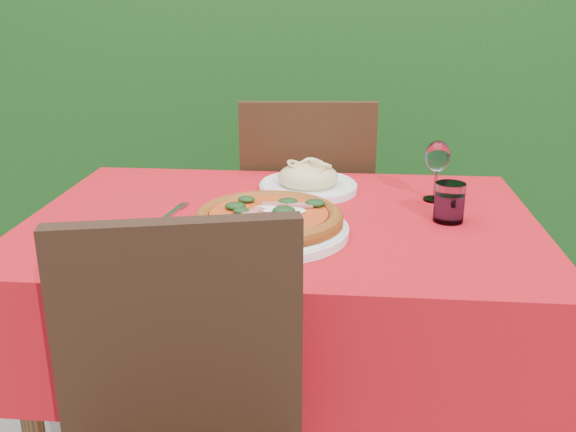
# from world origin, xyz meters

# --- Properties ---
(hedge) EXTENTS (3.20, 0.55, 1.78)m
(hedge) POSITION_xyz_m (0.00, 1.55, 0.92)
(hedge) COLOR black
(hedge) RESTS_ON ground
(dining_table) EXTENTS (1.26, 0.86, 0.75)m
(dining_table) POSITION_xyz_m (0.00, 0.00, 0.60)
(dining_table) COLOR #493217
(dining_table) RESTS_ON ground
(chair_far) EXTENTS (0.47, 0.47, 0.96)m
(chair_far) POSITION_xyz_m (0.03, 0.59, 0.55)
(chair_far) COLOR black
(chair_far) RESTS_ON ground
(pizza_plate) EXTENTS (0.39, 0.39, 0.07)m
(pizza_plate) POSITION_xyz_m (-0.02, -0.13, 0.78)
(pizza_plate) COLOR white
(pizza_plate) RESTS_ON dining_table
(pasta_plate) EXTENTS (0.28, 0.28, 0.08)m
(pasta_plate) POSITION_xyz_m (0.05, 0.23, 0.78)
(pasta_plate) COLOR white
(pasta_plate) RESTS_ON dining_table
(water_glass) EXTENTS (0.07, 0.07, 0.10)m
(water_glass) POSITION_xyz_m (0.41, 0.01, 0.79)
(water_glass) COLOR silver
(water_glass) RESTS_ON dining_table
(wine_glass) EXTENTS (0.07, 0.07, 0.16)m
(wine_glass) POSITION_xyz_m (0.40, 0.17, 0.86)
(wine_glass) COLOR silver
(wine_glass) RESTS_ON dining_table
(fork) EXTENTS (0.06, 0.21, 0.01)m
(fork) POSITION_xyz_m (-0.28, -0.03, 0.75)
(fork) COLOR #B7B7BE
(fork) RESTS_ON dining_table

